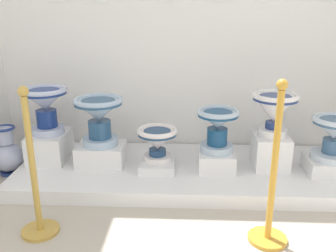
# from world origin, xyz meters

# --- Properties ---
(display_platform) EXTENTS (2.82, 1.04, 0.11)m
(display_platform) POSITION_xyz_m (1.75, 2.33, 0.06)
(display_platform) COLOR white
(display_platform) RESTS_ON ground_plane
(plinth_block_leftmost) EXTENTS (0.31, 0.40, 0.24)m
(plinth_block_leftmost) POSITION_xyz_m (0.55, 2.41, 0.23)
(plinth_block_leftmost) COLOR white
(plinth_block_leftmost) RESTS_ON display_platform
(antique_toilet_leftmost) EXTENTS (0.39, 0.39, 0.40)m
(antique_toilet_leftmost) POSITION_xyz_m (0.55, 2.41, 0.63)
(antique_toilet_leftmost) COLOR silver
(antique_toilet_leftmost) RESTS_ON plinth_block_leftmost
(plinth_block_rightmost) EXTENTS (0.40, 0.30, 0.18)m
(plinth_block_rightmost) POSITION_xyz_m (1.02, 2.33, 0.20)
(plinth_block_rightmost) COLOR white
(plinth_block_rightmost) RESTS_ON display_platform
(antique_toilet_rightmost) EXTENTS (0.41, 0.41, 0.41)m
(antique_toilet_rightmost) POSITION_xyz_m (1.02, 2.33, 0.56)
(antique_toilet_rightmost) COLOR #A0BBD5
(antique_toilet_rightmost) RESTS_ON plinth_block_rightmost
(plinth_block_tall_cobalt) EXTENTS (0.29, 0.36, 0.07)m
(plinth_block_tall_cobalt) POSITION_xyz_m (1.51, 2.28, 0.14)
(plinth_block_tall_cobalt) COLOR white
(plinth_block_tall_cobalt) RESTS_ON display_platform
(antique_toilet_tall_cobalt) EXTENTS (0.34, 0.34, 0.28)m
(antique_toilet_tall_cobalt) POSITION_xyz_m (1.51, 2.28, 0.36)
(antique_toilet_tall_cobalt) COLOR white
(antique_toilet_tall_cobalt) RESTS_ON plinth_block_tall_cobalt
(plinth_block_slender_white) EXTENTS (0.30, 0.35, 0.14)m
(plinth_block_slender_white) POSITION_xyz_m (2.00, 2.30, 0.18)
(plinth_block_slender_white) COLOR white
(plinth_block_slender_white) RESTS_ON display_platform
(antique_toilet_slender_white) EXTENTS (0.35, 0.35, 0.36)m
(antique_toilet_slender_white) POSITION_xyz_m (2.00, 2.30, 0.49)
(antique_toilet_slender_white) COLOR #AABFD3
(antique_toilet_slender_white) RESTS_ON plinth_block_slender_white
(plinth_block_pale_glazed) EXTENTS (0.28, 0.31, 0.27)m
(plinth_block_pale_glazed) POSITION_xyz_m (2.46, 2.34, 0.25)
(plinth_block_pale_glazed) COLOR white
(plinth_block_pale_glazed) RESTS_ON display_platform
(antique_toilet_pale_glazed) EXTENTS (0.37, 0.37, 0.36)m
(antique_toilet_pale_glazed) POSITION_xyz_m (2.46, 2.34, 0.62)
(antique_toilet_pale_glazed) COLOR white
(antique_toilet_pale_glazed) RESTS_ON plinth_block_pale_glazed
(plinth_block_central_ornate) EXTENTS (0.37, 0.32, 0.12)m
(plinth_block_central_ornate) POSITION_xyz_m (2.92, 2.25, 0.17)
(plinth_block_central_ornate) COLOR white
(plinth_block_central_ornate) RESTS_ON display_platform
(antique_toilet_central_ornate) EXTENTS (0.36, 0.36, 0.35)m
(antique_toilet_central_ornate) POSITION_xyz_m (2.92, 2.25, 0.46)
(antique_toilet_central_ornate) COLOR silver
(antique_toilet_central_ornate) RESTS_ON plinth_block_central_ornate
(decorative_vase_corner) EXTENTS (0.27, 0.27, 0.43)m
(decorative_vase_corner) POSITION_xyz_m (0.20, 2.33, 0.18)
(decorative_vase_corner) COLOR navy
(decorative_vase_corner) RESTS_ON ground_plane
(stanchion_post_near_left) EXTENTS (0.24, 0.24, 0.97)m
(stanchion_post_near_left) POSITION_xyz_m (0.80, 1.47, 0.30)
(stanchion_post_near_left) COLOR #BB933E
(stanchion_post_near_left) RESTS_ON ground_plane
(stanchion_post_near_right) EXTENTS (0.24, 0.24, 1.03)m
(stanchion_post_near_right) POSITION_xyz_m (2.26, 1.45, 0.32)
(stanchion_post_near_right) COLOR gold
(stanchion_post_near_right) RESTS_ON ground_plane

